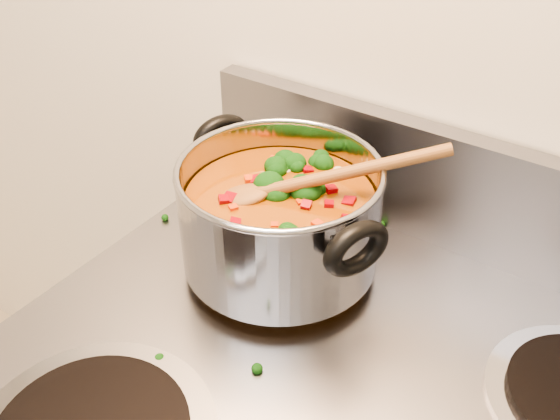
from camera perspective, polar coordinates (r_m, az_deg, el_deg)
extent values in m
cube|color=gray|center=(0.81, 17.60, 0.90)|extent=(0.78, 0.03, 0.16)
cylinder|color=#A5A5AD|center=(0.79, -0.11, -4.88)|extent=(0.20, 0.20, 0.01)
cylinder|color=black|center=(0.79, -0.12, -4.44)|extent=(0.15, 0.15, 0.01)
cylinder|color=#98989F|center=(0.74, 0.00, -0.48)|extent=(0.24, 0.24, 0.13)
torus|color=#98989F|center=(0.71, 0.00, 3.73)|extent=(0.24, 0.24, 0.01)
cylinder|color=#7E3B0B|center=(0.75, 0.00, -1.56)|extent=(0.22, 0.22, 0.09)
torus|color=black|center=(0.82, -5.40, 6.67)|extent=(0.05, 0.08, 0.08)
torus|color=black|center=(0.63, 6.99, -3.53)|extent=(0.05, 0.08, 0.08)
ellipsoid|color=black|center=(0.80, 1.03, 4.83)|extent=(0.04, 0.04, 0.03)
ellipsoid|color=black|center=(0.68, 2.29, -1.27)|extent=(0.04, 0.04, 0.03)
ellipsoid|color=black|center=(0.81, -1.60, 5.20)|extent=(0.04, 0.04, 0.03)
ellipsoid|color=black|center=(0.74, -6.67, 1.95)|extent=(0.04, 0.04, 0.03)
ellipsoid|color=black|center=(0.69, 1.02, -0.46)|extent=(0.04, 0.04, 0.03)
ellipsoid|color=black|center=(0.72, 5.57, 0.61)|extent=(0.04, 0.04, 0.03)
ellipsoid|color=black|center=(0.71, 6.74, 0.30)|extent=(0.04, 0.04, 0.03)
ellipsoid|color=black|center=(0.67, -0.98, -2.06)|extent=(0.04, 0.04, 0.03)
ellipsoid|color=maroon|center=(0.75, 4.65, 2.50)|extent=(0.01, 0.01, 0.01)
ellipsoid|color=maroon|center=(0.72, -7.06, 0.69)|extent=(0.01, 0.01, 0.01)
ellipsoid|color=maroon|center=(0.69, -4.47, -1.12)|extent=(0.01, 0.01, 0.01)
ellipsoid|color=maroon|center=(0.74, -1.28, 2.13)|extent=(0.01, 0.01, 0.01)
ellipsoid|color=maroon|center=(0.74, 7.15, 1.98)|extent=(0.01, 0.01, 0.01)
ellipsoid|color=maroon|center=(0.79, 3.74, 4.53)|extent=(0.01, 0.01, 0.01)
ellipsoid|color=maroon|center=(0.71, -0.92, 0.33)|extent=(0.01, 0.01, 0.01)
ellipsoid|color=maroon|center=(0.69, 0.07, -0.97)|extent=(0.01, 0.01, 0.01)
ellipsoid|color=maroon|center=(0.71, 5.39, 0.42)|extent=(0.01, 0.01, 0.01)
ellipsoid|color=maroon|center=(0.78, -1.37, 4.13)|extent=(0.01, 0.01, 0.01)
ellipsoid|color=maroon|center=(0.67, 4.49, -2.03)|extent=(0.01, 0.01, 0.01)
ellipsoid|color=red|center=(0.71, 1.13, 0.51)|extent=(0.01, 0.01, 0.01)
ellipsoid|color=red|center=(0.69, 1.24, -0.70)|extent=(0.01, 0.01, 0.01)
ellipsoid|color=red|center=(0.75, -0.44, 2.76)|extent=(0.01, 0.01, 0.01)
ellipsoid|color=red|center=(0.79, -2.45, 4.39)|extent=(0.01, 0.01, 0.01)
ellipsoid|color=red|center=(0.76, 1.72, 3.23)|extent=(0.01, 0.01, 0.01)
ellipsoid|color=red|center=(0.71, 6.72, 0.17)|extent=(0.01, 0.01, 0.01)
ellipsoid|color=red|center=(0.75, 2.38, 2.35)|extent=(0.01, 0.01, 0.01)
ellipsoid|color=red|center=(0.78, 0.83, 4.24)|extent=(0.01, 0.01, 0.01)
ellipsoid|color=red|center=(0.74, -1.67, 1.97)|extent=(0.01, 0.01, 0.01)
ellipsoid|color=red|center=(0.76, -0.04, 3.10)|extent=(0.01, 0.01, 0.01)
ellipsoid|color=beige|center=(0.71, -1.00, 0.33)|extent=(0.02, 0.02, 0.01)
ellipsoid|color=beige|center=(0.74, -0.22, 1.96)|extent=(0.02, 0.02, 0.01)
ellipsoid|color=beige|center=(0.76, 3.50, 3.06)|extent=(0.02, 0.02, 0.01)
ellipsoid|color=beige|center=(0.71, 4.80, 0.41)|extent=(0.02, 0.02, 0.01)
ellipsoid|color=beige|center=(0.78, 5.12, 4.06)|extent=(0.02, 0.02, 0.01)
ellipsoid|color=brown|center=(0.73, -3.55, 1.22)|extent=(0.08, 0.08, 0.04)
cylinder|color=brown|center=(0.71, 5.88, 3.34)|extent=(0.21, 0.15, 0.08)
ellipsoid|color=black|center=(0.85, 9.15, -2.33)|extent=(0.01, 0.01, 0.01)
ellipsoid|color=black|center=(0.70, -10.34, -12.88)|extent=(0.01, 0.01, 0.01)
ellipsoid|color=black|center=(0.83, -10.97, -3.48)|extent=(0.01, 0.01, 0.01)
ellipsoid|color=black|center=(0.72, 13.67, -11.87)|extent=(0.01, 0.01, 0.01)
ellipsoid|color=black|center=(0.69, -6.26, -13.54)|extent=(0.01, 0.01, 0.01)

